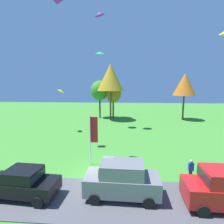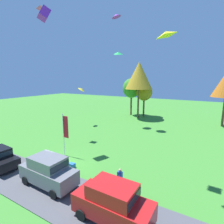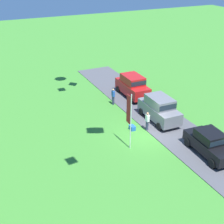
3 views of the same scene
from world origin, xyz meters
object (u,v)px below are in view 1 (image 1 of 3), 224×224
Objects in this scene: tree_far_left at (100,91)px; tree_lone_near at (111,77)px; cooler_box at (117,172)px; flag_banner at (93,133)px; kite_delta_near_flag at (100,53)px; car_sedan_far_end at (23,182)px; person_watching_sky at (108,170)px; car_suv_by_flagpole at (122,178)px; tree_left_of_center at (113,94)px; kite_delta_topmost at (99,14)px; tree_center_back at (185,84)px; kite_delta_high_right at (61,91)px; person_beside_suv at (191,171)px.

tree_far_left is 0.71× the size of tree_lone_near.
cooler_box is at bearing -84.01° from tree_lone_near.
kite_delta_near_flag is at bearing 94.85° from flag_banner.
car_sedan_far_end is at bearing -91.83° from tree_far_left.
flag_banner is (-1.60, 2.65, 2.01)m from person_watching_sky.
car_sedan_far_end is 5.62m from person_watching_sky.
kite_delta_near_flag is at bearing -98.47° from tree_lone_near.
tree_far_left is 14.44× the size of cooler_box.
flag_banner is 3.03× the size of kite_delta_near_flag.
tree_far_left is at bearing 96.60° from flag_banner.
car_suv_by_flagpole is at bearing -81.84° from cooler_box.
kite_delta_topmost is (-1.41, -9.99, 12.34)m from tree_left_of_center.
car_suv_by_flagpole is 0.57× the size of tree_far_left.
tree_far_left is 11.13m from kite_delta_near_flag.
tree_center_back reaches higher than car_suv_by_flagpole.
car_suv_by_flagpole is at bearing -58.80° from kite_delta_high_right.
car_suv_by_flagpole is at bearing -114.63° from tree_center_back.
cooler_box is at bearing 30.42° from car_sedan_far_end.
tree_left_of_center is at bearing 176.01° from tree_center_back.
person_watching_sky reaches higher than cooler_box.
kite_delta_high_right reaches higher than person_beside_suv.
kite_delta_near_flag is (-15.93, -8.20, 4.88)m from tree_center_back.
tree_center_back is (14.49, -1.01, 2.05)m from tree_left_of_center.
kite_delta_high_right is at bearing -160.52° from kite_delta_topmost.
tree_center_back is 17.06× the size of cooler_box.
tree_far_left is 5.37× the size of kite_delta_near_flag.
kite_delta_topmost reaches higher than cooler_box.
kite_delta_near_flag is (-3.80, 18.26, 10.84)m from car_suv_by_flagpole.
car_suv_by_flagpole is (6.16, 0.41, 0.25)m from car_sedan_far_end.
person_beside_suv is (4.96, 2.19, -0.42)m from car_suv_by_flagpole.
flag_banner is at bearing -90.68° from tree_left_of_center.
tree_left_of_center is (3.81, 27.88, 4.17)m from car_sedan_far_end.
tree_left_of_center is at bearing 106.13° from person_beside_suv.
car_sedan_far_end is 0.63× the size of tree_left_of_center.
kite_delta_near_flag reaches higher than tree_far_left.
kite_delta_high_right is 12.79m from kite_delta_topmost.
tree_lone_near is 12.00m from kite_delta_high_right.
tree_lone_near reaches higher than flag_banner.
kite_delta_near_flag is at bearing 82.77° from car_sedan_far_end.
car_suv_by_flagpole is at bearing -156.20° from person_beside_suv.
tree_center_back is at bearing 61.89° from cooler_box.
tree_left_of_center is 11.61m from kite_delta_near_flag.
tree_lone_near is 1.60× the size of tree_left_of_center.
kite_delta_high_right is (-3.22, 15.90, 5.19)m from car_sedan_far_end.
kite_delta_topmost reaches higher than kite_delta_high_right.
car_suv_by_flagpole is 0.65× the size of tree_left_of_center.
tree_center_back reaches higher than kite_delta_high_right.
tree_center_back reaches higher than car_sedan_far_end.
kite_delta_topmost reaches higher than tree_lone_near.
tree_center_back reaches higher than person_beside_suv.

